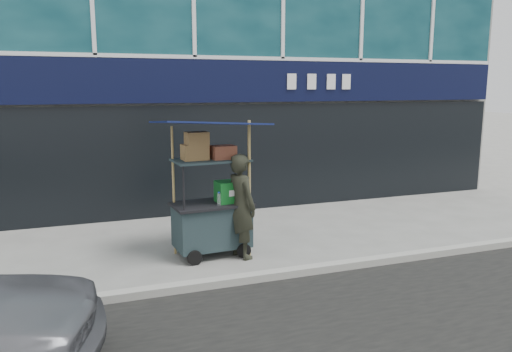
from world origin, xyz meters
name	(u,v)px	position (x,y,z in m)	size (l,w,h in m)	color
ground	(258,276)	(0.00, 0.00, 0.00)	(80.00, 80.00, 0.00)	slate
curb	(263,276)	(0.00, -0.20, 0.06)	(80.00, 0.18, 0.12)	#989990
vendor_cart	(213,208)	(-0.38, 1.15, 0.81)	(1.80, 1.34, 2.31)	black
vendor_man	(241,206)	(0.03, 0.88, 0.87)	(0.63, 0.42, 1.73)	black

